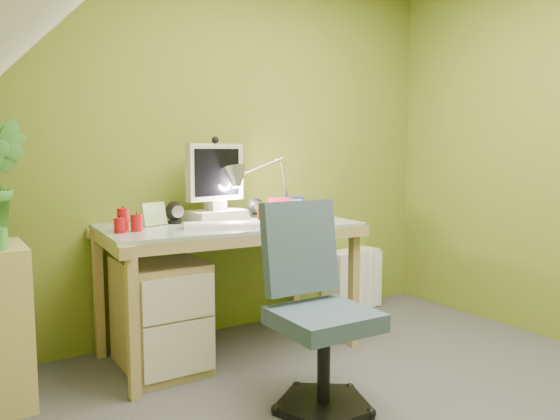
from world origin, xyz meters
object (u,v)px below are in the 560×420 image
task_chair (324,318)px  radiator (352,279)px  monitor (215,181)px  desk_lamp (278,174)px  desk (230,288)px

task_chair → radiator: bearing=46.7°
monitor → desk_lamp: 0.45m
desk → desk_lamp: desk_lamp is taller
desk → desk_lamp: 0.81m
desk → desk_lamp: size_ratio=2.65×
desk_lamp → radiator: size_ratio=1.21×
desk → task_chair: bearing=-84.6°
desk_lamp → desk: bearing=-152.4°
desk → task_chair: 0.89m
monitor → radiator: monitor is taller
desk_lamp → task_chair: (-0.43, -1.07, -0.60)m
desk → task_chair: task_chair is taller
desk → radiator: size_ratio=3.22×
desk_lamp → task_chair: bearing=-106.0°
monitor → task_chair: monitor is taller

